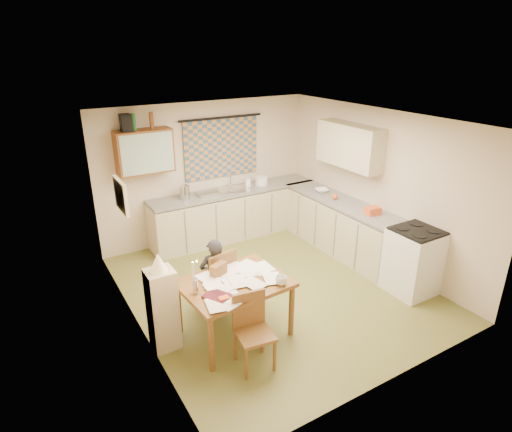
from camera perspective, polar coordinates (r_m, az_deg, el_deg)
floor at (r=6.54m, az=2.27°, el=-9.58°), size 4.00×4.50×0.02m
ceiling at (r=5.64m, az=2.66°, el=12.77°), size 4.00×4.50×0.02m
wall_back at (r=7.86m, az=-6.63°, el=5.92°), size 4.00×0.02×2.50m
wall_front at (r=4.45m, az=18.72°, el=-8.42°), size 4.00×0.02×2.50m
wall_left at (r=5.24m, az=-16.35°, el=-3.38°), size 0.02×4.50×2.50m
wall_right at (r=7.22m, az=15.97°, el=3.71°), size 0.02×4.50×2.50m
window_blind at (r=7.85m, az=-4.62°, el=8.99°), size 1.45×0.03×1.05m
curtain_rod at (r=7.72m, az=-4.68°, el=12.93°), size 1.60×0.04×0.04m
wall_cabinet at (r=7.18m, az=-14.66°, el=8.33°), size 0.90×0.34×0.70m
wall_cabinet_glass at (r=7.02m, az=-14.25°, el=8.07°), size 0.84×0.02×0.64m
upper_cabinet_right at (r=7.31m, az=12.36°, el=9.18°), size 0.34×1.30×0.70m
framed_print at (r=5.44m, az=-17.57°, el=2.58°), size 0.04×0.50×0.40m
print_canvas at (r=5.45m, az=-17.32°, el=2.63°), size 0.01×0.42×0.32m
counter_back at (r=8.04m, az=-2.53°, el=0.41°), size 3.30×0.62×0.92m
counter_right at (r=7.46m, az=12.22°, el=-1.89°), size 0.62×2.95×0.92m
stove at (r=6.63m, az=20.22°, el=-5.64°), size 0.64×0.64×0.98m
sink at (r=7.87m, az=-2.96°, el=3.23°), size 0.65×0.57×0.10m
tap at (r=7.98m, az=-3.39°, el=4.85°), size 0.03×0.03×0.28m
dish_rack at (r=7.62m, az=-6.59°, el=3.03°), size 0.37×0.32×0.06m
kettle at (r=7.44m, az=-9.51°, el=3.13°), size 0.24×0.24×0.24m
mixing_bowl at (r=8.11m, az=0.72°, el=4.73°), size 0.31×0.31×0.16m
soap_bottle at (r=8.02m, az=-1.10°, el=4.64°), size 0.13×0.14×0.19m
bowl at (r=7.81m, az=8.75°, el=3.40°), size 0.37×0.37×0.06m
orange_bag at (r=6.94m, az=15.30°, el=0.69°), size 0.24×0.19×0.12m
fruit_orange at (r=7.48m, az=10.49°, el=2.58°), size 0.10×0.10×0.10m
speaker at (r=7.02m, az=-16.97°, el=11.81°), size 0.17×0.21×0.26m
bottle_green at (r=7.05m, az=-16.00°, el=11.96°), size 0.08×0.08×0.26m
bottle_brown at (r=7.13m, az=-13.76°, el=12.28°), size 0.07×0.07×0.26m
dining_table at (r=5.42m, az=-2.84°, el=-12.11°), size 1.31×1.03×0.75m
chair_far at (r=5.91m, az=-5.31°, el=-10.01°), size 0.50×0.50×0.93m
chair_near at (r=5.02m, az=-0.25°, el=-16.80°), size 0.44×0.44×0.87m
person at (r=5.72m, az=-5.48°, el=-8.14°), size 0.54×0.48×1.10m
shelf_stand at (r=5.25m, az=-12.33°, el=-12.08°), size 0.32×0.30×1.04m
lampshade at (r=4.93m, az=-12.91°, el=-6.02°), size 0.20×0.20×0.22m
letter_rack at (r=5.32m, az=-5.02°, el=-7.15°), size 0.24×0.18×0.16m
mug at (r=5.14m, az=3.35°, el=-8.57°), size 0.23×0.23×0.11m
magazine at (r=4.86m, az=-5.94°, el=-11.23°), size 0.47×0.48×0.03m
book at (r=4.96m, az=-5.88°, el=-10.51°), size 0.17×0.23×0.02m
orange_box at (r=4.87m, az=-4.30°, el=-10.95°), size 0.12×0.08×0.04m
eyeglasses at (r=5.09m, az=0.33°, el=-9.45°), size 0.14×0.08×0.02m
candle_holder at (r=4.99m, az=-8.07°, el=-9.34°), size 0.07×0.07×0.18m
candle at (r=4.90m, az=-8.37°, el=-7.24°), size 0.03×0.03×0.22m
candle_flame at (r=4.83m, az=-7.91°, el=-6.01°), size 0.02×0.02×0.02m
papers at (r=5.23m, az=-2.65°, el=-8.47°), size 1.14×0.99×0.03m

